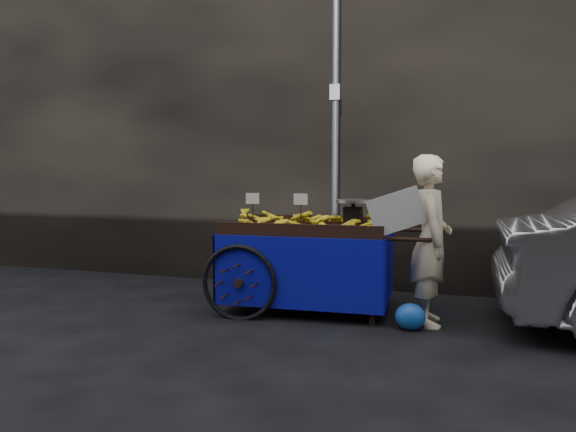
% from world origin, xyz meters
% --- Properties ---
extents(ground, '(80.00, 80.00, 0.00)m').
position_xyz_m(ground, '(0.00, 0.00, 0.00)').
color(ground, black).
rests_on(ground, ground).
extents(building_wall, '(13.50, 2.00, 5.00)m').
position_xyz_m(building_wall, '(0.39, 2.60, 2.50)').
color(building_wall, black).
rests_on(building_wall, ground).
extents(street_pole, '(0.12, 0.10, 4.00)m').
position_xyz_m(street_pole, '(0.30, 1.30, 2.01)').
color(street_pole, slate).
rests_on(street_pole, ground).
extents(banana_cart, '(2.39, 1.24, 1.27)m').
position_xyz_m(banana_cart, '(0.15, 0.45, 0.79)').
color(banana_cart, black).
rests_on(banana_cart, ground).
extents(vendor, '(0.83, 0.65, 1.64)m').
position_xyz_m(vendor, '(1.48, 0.25, 0.82)').
color(vendor, beige).
rests_on(vendor, ground).
extents(plastic_bag, '(0.28, 0.22, 0.25)m').
position_xyz_m(plastic_bag, '(1.33, -0.01, 0.13)').
color(plastic_bag, '#1850B4').
rests_on(plastic_bag, ground).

